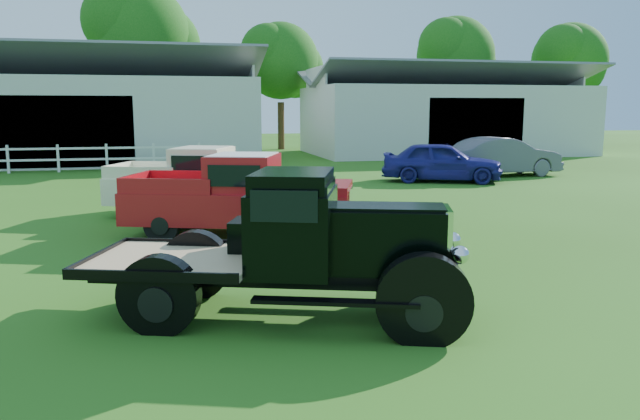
{
  "coord_description": "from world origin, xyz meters",
  "views": [
    {
      "loc": [
        -2.16,
        -8.8,
        2.72
      ],
      "look_at": [
        0.2,
        1.2,
        1.05
      ],
      "focal_mm": 35.0,
      "sensor_mm": 36.0,
      "label": 1
    }
  ],
  "objects": [
    {
      "name": "ground",
      "position": [
        0.0,
        0.0,
        0.0
      ],
      "size": [
        120.0,
        120.0,
        0.0
      ],
      "primitive_type": "plane",
      "color": "#285711"
    },
    {
      "name": "shed_left",
      "position": [
        -7.0,
        26.0,
        2.8
      ],
      "size": [
        18.8,
        10.2,
        5.6
      ],
      "primitive_type": null,
      "color": "beige",
      "rests_on": "ground"
    },
    {
      "name": "shed_right",
      "position": [
        14.0,
        27.0,
        2.6
      ],
      "size": [
        16.8,
        9.2,
        5.2
      ],
      "primitive_type": null,
      "color": "beige",
      "rests_on": "ground"
    },
    {
      "name": "fence_rail",
      "position": [
        -8.0,
        20.0,
        0.6
      ],
      "size": [
        14.2,
        0.16,
        1.2
      ],
      "primitive_type": null,
      "color": "white",
      "rests_on": "ground"
    },
    {
      "name": "tree_b",
      "position": [
        -4.0,
        34.0,
        5.75
      ],
      "size": [
        6.9,
        6.9,
        11.5
      ],
      "primitive_type": null,
      "color": "#12570F",
      "rests_on": "ground"
    },
    {
      "name": "tree_c",
      "position": [
        5.0,
        33.0,
        4.5
      ],
      "size": [
        5.4,
        5.4,
        9.0
      ],
      "primitive_type": null,
      "color": "#12570F",
      "rests_on": "ground"
    },
    {
      "name": "tree_d",
      "position": [
        18.0,
        34.0,
        5.0
      ],
      "size": [
        6.0,
        6.0,
        10.0
      ],
      "primitive_type": null,
      "color": "#12570F",
      "rests_on": "ground"
    },
    {
      "name": "tree_e",
      "position": [
        26.0,
        32.0,
        4.75
      ],
      "size": [
        5.7,
        5.7,
        9.5
      ],
      "primitive_type": null,
      "color": "#12570F",
      "rests_on": "ground"
    },
    {
      "name": "vintage_flatbed",
      "position": [
        -0.76,
        -0.96,
        0.97
      ],
      "size": [
        5.25,
        3.42,
        1.93
      ],
      "primitive_type": null,
      "rotation": [
        0.0,
        0.0,
        -0.33
      ],
      "color": "black",
      "rests_on": "ground"
    },
    {
      "name": "red_pickup",
      "position": [
        -0.81,
        4.42,
        0.9
      ],
      "size": [
        5.27,
        3.43,
        1.8
      ],
      "primitive_type": null,
      "rotation": [
        0.0,
        0.0,
        -0.34
      ],
      "color": "#B3141B",
      "rests_on": "ground"
    },
    {
      "name": "white_pickup",
      "position": [
        -1.52,
        7.31,
        0.86
      ],
      "size": [
        5.03,
        3.43,
        1.72
      ],
      "primitive_type": null,
      "rotation": [
        0.0,
        0.0,
        -0.38
      ],
      "color": "#F5ECC3",
      "rests_on": "ground"
    },
    {
      "name": "misc_car_blue",
      "position": [
        7.66,
        12.9,
        0.76
      ],
      "size": [
        4.78,
        3.39,
        1.51
      ],
      "primitive_type": "imported",
      "rotation": [
        0.0,
        0.0,
        1.17
      ],
      "color": "navy",
      "rests_on": "ground"
    },
    {
      "name": "misc_car_grey",
      "position": [
        10.91,
        14.25,
        0.79
      ],
      "size": [
        4.85,
        1.93,
        1.57
      ],
      "primitive_type": "imported",
      "rotation": [
        0.0,
        0.0,
        1.63
      ],
      "color": "#565660",
      "rests_on": "ground"
    }
  ]
}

